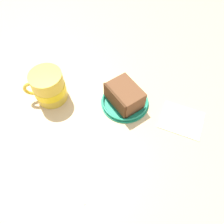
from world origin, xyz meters
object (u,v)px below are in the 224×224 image
at_px(folded_napkin, 182,120).
at_px(teaspoon, 90,164).
at_px(small_plate, 124,101).
at_px(tea_mug, 49,87).
at_px(cake_slice, 124,95).

bearing_deg(folded_napkin, teaspoon, -20.95).
relative_size(small_plate, folded_napkin, 1.24).
xyz_separation_m(small_plate, tea_mug, (0.13, -0.18, 0.04)).
bearing_deg(folded_napkin, cake_slice, -68.56).
distance_m(cake_slice, folded_napkin, 0.18).
relative_size(cake_slice, folded_napkin, 0.98).
bearing_deg(small_plate, tea_mug, -53.72).
relative_size(small_plate, teaspoon, 1.27).
distance_m(tea_mug, teaspoon, 0.26).
bearing_deg(teaspoon, tea_mug, -107.55).
height_order(small_plate, folded_napkin, small_plate).
bearing_deg(tea_mug, cake_slice, 125.82).
height_order(tea_mug, teaspoon, tea_mug).
height_order(small_plate, cake_slice, cake_slice).
bearing_deg(teaspoon, small_plate, -163.91).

